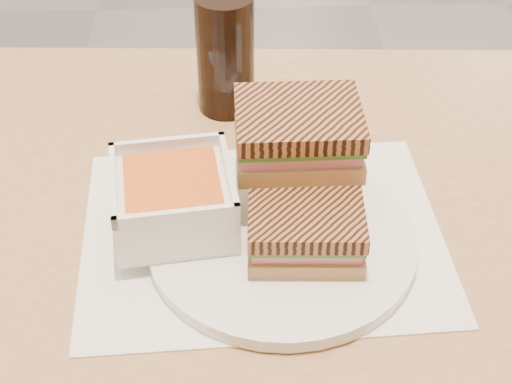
{
  "coord_description": "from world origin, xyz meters",
  "views": [
    {
      "loc": [
        -0.01,
        -2.57,
        1.31
      ],
      "look_at": [
        0.01,
        -2.0,
        0.82
      ],
      "focal_mm": 53.68,
      "sensor_mm": 36.0,
      "label": 1
    }
  ],
  "objects_px": {
    "main_table": "(315,284)",
    "plate": "(282,240)",
    "soup_bowl": "(174,200)",
    "panini_lower": "(305,227)",
    "cola_glass": "(225,54)"
  },
  "relations": [
    {
      "from": "main_table",
      "to": "plate",
      "type": "relative_size",
      "value": 4.46
    },
    {
      "from": "soup_bowl",
      "to": "panini_lower",
      "type": "bearing_deg",
      "value": -17.67
    },
    {
      "from": "main_table",
      "to": "plate",
      "type": "distance_m",
      "value": 0.14
    },
    {
      "from": "main_table",
      "to": "panini_lower",
      "type": "distance_m",
      "value": 0.17
    },
    {
      "from": "main_table",
      "to": "cola_glass",
      "type": "xyz_separation_m",
      "value": [
        -0.1,
        0.21,
        0.19
      ]
    },
    {
      "from": "plate",
      "to": "panini_lower",
      "type": "bearing_deg",
      "value": -37.39
    },
    {
      "from": "soup_bowl",
      "to": "cola_glass",
      "type": "xyz_separation_m",
      "value": [
        0.05,
        0.23,
        0.03
      ]
    },
    {
      "from": "soup_bowl",
      "to": "panini_lower",
      "type": "distance_m",
      "value": 0.14
    },
    {
      "from": "soup_bowl",
      "to": "plate",
      "type": "bearing_deg",
      "value": -12.97
    },
    {
      "from": "plate",
      "to": "soup_bowl",
      "type": "height_order",
      "value": "soup_bowl"
    },
    {
      "from": "cola_glass",
      "to": "soup_bowl",
      "type": "bearing_deg",
      "value": -103.03
    },
    {
      "from": "plate",
      "to": "cola_glass",
      "type": "relative_size",
      "value": 1.8
    },
    {
      "from": "cola_glass",
      "to": "panini_lower",
      "type": "bearing_deg",
      "value": -74.51
    },
    {
      "from": "soup_bowl",
      "to": "cola_glass",
      "type": "relative_size",
      "value": 0.88
    },
    {
      "from": "plate",
      "to": "cola_glass",
      "type": "height_order",
      "value": "cola_glass"
    }
  ]
}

